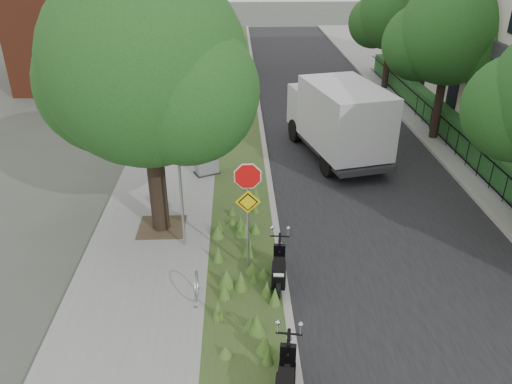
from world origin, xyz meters
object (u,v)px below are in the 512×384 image
sign_assembly (248,196)px  box_truck (338,117)px  scooter_far (279,273)px  utility_cabinet (206,159)px

sign_assembly → box_truck: sign_assembly is taller
sign_assembly → scooter_far: 2.11m
scooter_far → utility_cabinet: bearing=107.4°
sign_assembly → utility_cabinet: 6.43m
scooter_far → utility_cabinet: utility_cabinet is taller
utility_cabinet → box_truck: bearing=17.5°
utility_cabinet → scooter_far: bearing=-72.6°
scooter_far → utility_cabinet: (-2.15, 6.83, 0.18)m
scooter_far → utility_cabinet: 7.17m
box_truck → utility_cabinet: size_ratio=5.17×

